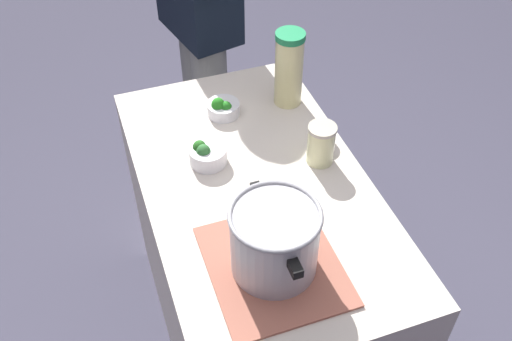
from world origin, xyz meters
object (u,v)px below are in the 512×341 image
cooking_pot (275,239)px  broccoli_bowl_center (207,154)px  person_cook (200,18)px  broccoli_bowl_front (223,108)px  lemonade_pitcher (289,68)px  mason_jar (321,144)px

cooking_pot → broccoli_bowl_center: 0.43m
cooking_pot → person_cook: size_ratio=0.18×
broccoli_bowl_front → person_cook: size_ratio=0.06×
lemonade_pitcher → person_cook: 0.58m
mason_jar → person_cook: 0.86m
cooking_pot → broccoli_bowl_front: cooking_pot is taller
broccoli_bowl_center → mason_jar: bearing=-108.1°
lemonade_pitcher → person_cook: bearing=14.4°
lemonade_pitcher → broccoli_bowl_center: 0.39m
lemonade_pitcher → broccoli_bowl_front: size_ratio=2.43×
person_cook → mason_jar: bearing=-171.5°
cooking_pot → broccoli_bowl_front: 0.62m
cooking_pot → person_cook: 1.18m
cooking_pot → lemonade_pitcher: (0.61, -0.28, 0.02)m
cooking_pot → person_cook: person_cook is taller
broccoli_bowl_front → person_cook: bearing=-7.8°
cooking_pot → broccoli_bowl_center: size_ratio=2.60×
person_cook → broccoli_bowl_center: bearing=166.1°
mason_jar → broccoli_bowl_center: size_ratio=1.15×
mason_jar → cooking_pot: bearing=140.3°
lemonade_pitcher → broccoli_bowl_front: (0.00, 0.22, -0.10)m
cooking_pot → broccoli_bowl_center: bearing=7.0°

